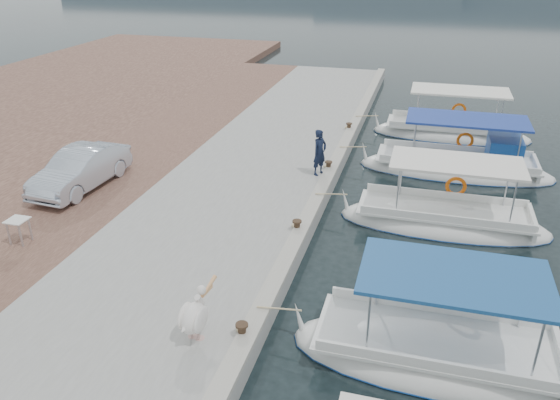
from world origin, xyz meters
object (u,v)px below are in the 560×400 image
Objects in this scene: fisherman at (320,152)px; parked_car at (81,169)px; fishing_caique_b at (435,356)px; pelican at (194,316)px; fishing_caique_c at (443,223)px; fishing_caique_d at (458,169)px; fishing_caique_e at (450,134)px.

fisherman reaches higher than parked_car.
parked_car is (-7.70, -3.35, -0.17)m from fisherman.
pelican is (-5.02, -1.21, 0.95)m from fishing_caique_b.
fishing_caique_c and fishing_caique_d have the same top height.
pelican is at bearing -166.48° from fishing_caique_b.
fishing_caique_e reaches higher than pelican.
fishing_caique_d is 1.04× the size of fishing_caique_e.
fishing_caique_b is 0.87× the size of fishing_caique_e.
fishing_caique_d reaches higher than parked_car.
fishing_caique_c is 4.61× the size of pelican.
fishing_caique_c is at bearing 56.07° from pelican.
fishing_caique_e is 4.24× the size of fisherman.
fishing_caique_c is 5.09m from fisherman.
fishing_caique_b is 1.52× the size of parked_car.
fishing_caique_d is 14.15m from parked_car.
fishing_caique_b is 4.38× the size of pelican.
fishing_caique_d is 1.81× the size of parked_car.
fishing_caique_c is at bearing -84.46° from fisherman.
fishing_caique_d is at bearing 29.37° from parked_car.
fishing_caique_b is 6.50m from fishing_caique_c.
fishing_caique_d is at bearing 65.41° from pelican.
fishing_caique_b reaches higher than parked_car.
fishing_caique_c is 12.29m from parked_car.
fisherman is at bearing 155.22° from fishing_caique_c.
pelican is at bearing -153.78° from fisherman.
fishing_caique_d is (0.55, 4.81, 0.06)m from fishing_caique_c.
pelican is at bearing -38.73° from parked_car.
fishing_caique_b is 3.69× the size of fisherman.
parked_car is at bearing -173.98° from fishing_caique_c.
fishing_caique_b is at bearing -93.58° from fishing_caique_d.
fisherman is 0.41× the size of parked_car.
fishing_caique_e is at bearing 93.05° from fishing_caique_d.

